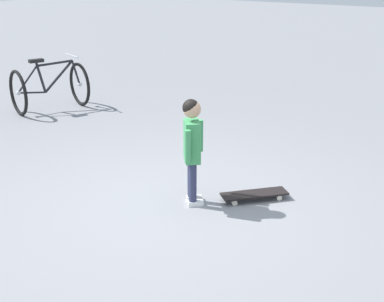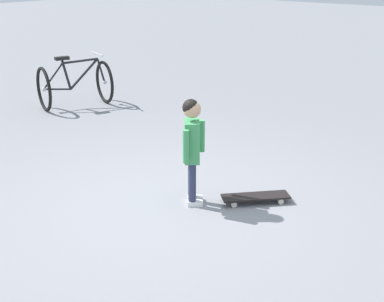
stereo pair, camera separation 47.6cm
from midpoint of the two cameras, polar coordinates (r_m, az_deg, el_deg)
name	(u,v)px [view 2 (the right image)]	position (r m, az deg, el deg)	size (l,w,h in m)	color
ground_plane	(164,207)	(5.21, -0.42, -6.07)	(50.00, 50.00, 0.00)	gray
child_person	(192,140)	(5.05, 2.71, 1.09)	(0.27, 0.40, 1.06)	#2D3351
skateboard	(256,197)	(5.35, 9.38, -4.93)	(0.59, 0.63, 0.07)	black
bicycle_mid	(75,84)	(8.83, -10.93, 7.05)	(1.02, 1.24, 0.85)	black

